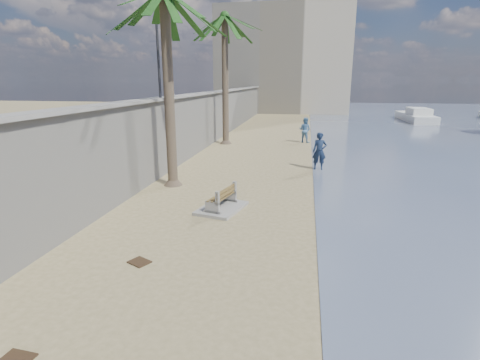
{
  "coord_description": "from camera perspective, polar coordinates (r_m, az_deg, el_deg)",
  "views": [
    {
      "loc": [
        1.56,
        -4.73,
        4.37
      ],
      "look_at": [
        -0.5,
        7.0,
        1.2
      ],
      "focal_mm": 28.0,
      "sensor_mm": 36.0,
      "label": 1
    }
  ],
  "objects": [
    {
      "name": "seawall",
      "position": [
        25.77,
        -5.38,
        9.02
      ],
      "size": [
        0.45,
        70.0,
        3.5
      ],
      "primitive_type": "cube",
      "color": "gray",
      "rests_on": "ground_plane"
    },
    {
      "name": "wall_cap",
      "position": [
        25.65,
        -5.48,
        13.02
      ],
      "size": [
        0.8,
        70.0,
        0.12
      ],
      "primitive_type": "cube",
      "color": "gray",
      "rests_on": "seawall"
    },
    {
      "name": "end_building",
      "position": [
        56.9,
        6.66,
        17.48
      ],
      "size": [
        18.0,
        12.0,
        14.0
      ],
      "primitive_type": "cube",
      "color": "#B7AA93",
      "rests_on": "ground_plane"
    },
    {
      "name": "bench_far",
      "position": [
        13.05,
        -2.83,
        -3.08
      ],
      "size": [
        1.69,
        2.14,
        0.79
      ],
      "color": "gray",
      "rests_on": "ground_plane"
    },
    {
      "name": "palm_back",
      "position": [
        26.86,
        -2.35,
        23.42
      ],
      "size": [
        5.0,
        5.0,
        9.39
      ],
      "color": "brown",
      "rests_on": "ground_plane"
    },
    {
      "name": "streetlight",
      "position": [
        18.14,
        -12.57,
        21.79
      ],
      "size": [
        0.28,
        0.28,
        5.12
      ],
      "color": "#2D2D33",
      "rests_on": "wall_cap"
    },
    {
      "name": "person_a",
      "position": [
        19.19,
        12.04,
        4.72
      ],
      "size": [
        0.79,
        0.54,
        2.16
      ],
      "primitive_type": "imported",
      "rotation": [
        0.0,
        0.0,
        0.02
      ],
      "color": "#16233C",
      "rests_on": "ground_plane"
    },
    {
      "name": "person_b",
      "position": [
        27.67,
        9.86,
        7.71
      ],
      "size": [
        1.19,
        1.08,
        2.0
      ],
      "primitive_type": "imported",
      "rotation": [
        0.0,
        0.0,
        2.72
      ],
      "color": "#507CA6",
      "rests_on": "ground_plane"
    },
    {
      "name": "yacht_far",
      "position": [
        46.54,
        25.15,
        8.58
      ],
      "size": [
        2.47,
        8.79,
        1.5
      ],
      "primitive_type": null,
      "rotation": [
        0.0,
        0.0,
        1.57
      ],
      "color": "silver",
      "rests_on": "bay_water"
    },
    {
      "name": "debris_d",
      "position": [
        9.83,
        -15.08,
        -11.97
      ],
      "size": [
        0.63,
        0.58,
        0.03
      ],
      "primitive_type": "cube",
      "rotation": [
        0.0,
        0.0,
        2.67
      ],
      "color": "#382616",
      "rests_on": "ground_plane"
    }
  ]
}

